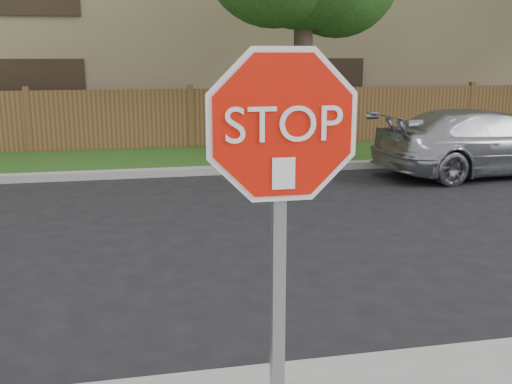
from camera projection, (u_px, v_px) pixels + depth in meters
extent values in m
plane|color=black|center=(336.00, 367.00, 4.84)|extent=(90.00, 90.00, 0.00)
cube|color=gray|center=(207.00, 171.00, 12.59)|extent=(70.00, 0.30, 0.15)
cube|color=#1E4714|center=(199.00, 158.00, 14.17)|extent=(70.00, 3.00, 0.12)
cube|color=brown|center=(191.00, 120.00, 15.53)|extent=(70.00, 0.12, 1.60)
cube|color=#97875D|center=(173.00, 38.00, 20.37)|extent=(34.00, 8.00, 6.00)
cylinder|color=#382B21|center=(303.00, 76.00, 14.14)|extent=(0.44, 0.44, 3.92)
cube|color=gray|center=(278.00, 302.00, 3.02)|extent=(0.06, 0.06, 2.30)
cylinder|color=white|center=(283.00, 126.00, 2.75)|extent=(1.01, 0.02, 1.01)
cylinder|color=red|center=(283.00, 126.00, 2.74)|extent=(0.93, 0.02, 0.93)
cube|color=white|center=(284.00, 173.00, 2.78)|extent=(0.11, 0.00, 0.15)
imported|color=#9DA0A4|center=(483.00, 142.00, 12.46)|extent=(4.87, 2.42, 1.36)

